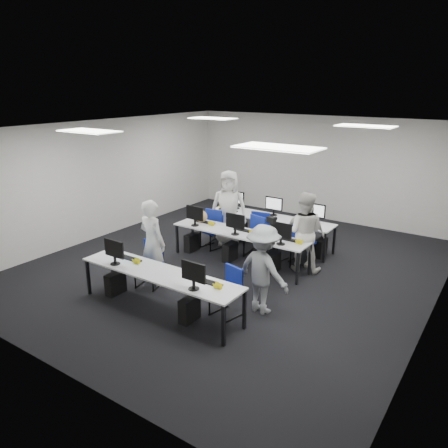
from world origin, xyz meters
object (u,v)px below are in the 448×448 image
Objects in this scene: chair_0 at (150,272)px; student_0 at (152,243)px; desk_mid at (240,234)px; student_2 at (229,208)px; desk_front at (159,275)px; chair_6 at (263,241)px; chair_3 at (257,242)px; chair_5 at (218,232)px; student_3 at (304,233)px; photographer at (263,269)px; chair_2 at (212,237)px; chair_4 at (290,252)px; student_1 at (304,232)px; chair_1 at (227,301)px; chair_7 at (302,250)px.

student_0 reaches higher than chair_0.
student_2 is at bearing 134.35° from desk_mid.
chair_6 is (0.17, 3.40, -0.37)m from desk_front.
chair_3 reaches higher than chair_5.
student_3 reaches higher than chair_0.
photographer is at bearing -47.90° from chair_5.
chair_2 is 3.35m from photographer.
student_3 is (1.23, 0.69, 0.07)m from desk_mid.
chair_3 is 2.74m from student_0.
chair_3 is at bearing 58.21° from chair_0.
desk_mid is 1.24m from chair_2.
student_2 reaches higher than chair_4.
photographer is at bearing 79.12° from student_1.
chair_5 is (-0.05, 0.30, 0.03)m from chair_2.
chair_5 is at bearing 82.94° from chair_0.
chair_7 is at bearing 101.76° from chair_1.
chair_3 is at bearing -46.84° from photographer.
student_2 is (-1.96, 3.01, 0.66)m from chair_1.
student_1 is 2.26m from student_2.
student_1 is (2.16, 2.31, -0.01)m from student_0.
chair_7 reaches higher than chair_2.
desk_front is 1.25m from chair_1.
desk_front is at bearing -97.46° from chair_7.
chair_0 is (-0.86, 0.64, -0.40)m from desk_front.
chair_1 is (1.06, -2.09, -0.41)m from desk_mid.
chair_5 reaches higher than chair_4.
chair_3 is 0.57× the size of student_0.
chair_4 is at bearing 0.96° from chair_6.
student_1 is at bearing -55.21° from chair_7.
photographer is (2.62, -2.37, 0.50)m from chair_5.
chair_1 reaches higher than desk_mid.
desk_front is at bearing -99.25° from chair_3.
chair_6 is (1.02, 2.76, 0.02)m from chair_0.
chair_4 is at bearing -33.32° from student_2.
student_1 reaches higher than student_3.
student_3 is at bearing -7.31° from chair_3.
chair_1 is 1.03× the size of chair_2.
chair_1 is at bearing -58.25° from chair_5.
student_0 is (-1.02, -2.65, 0.56)m from chair_6.
chair_6 is at bearing 28.94° from chair_2.
student_3 is (2.13, -0.23, -0.18)m from student_2.
student_2 reaches higher than chair_5.
chair_2 reaches higher than chair_4.
chair_2 reaches higher than desk_mid.
student_0 is at bearing 138.75° from desk_front.
chair_7 reaches higher than chair_0.
photographer is at bearing -25.16° from chair_2.
chair_7 is (0.19, 0.24, 0.03)m from chair_4.
chair_1 is 2.72m from chair_4.
chair_5 is at bearing 167.79° from chair_3.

